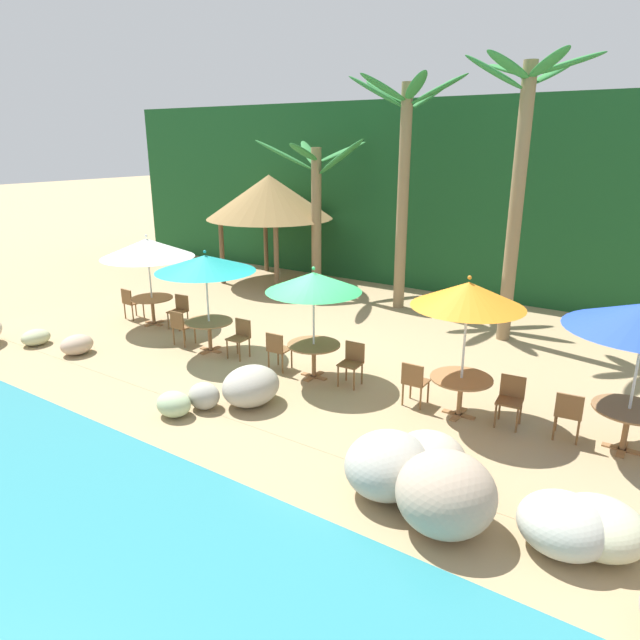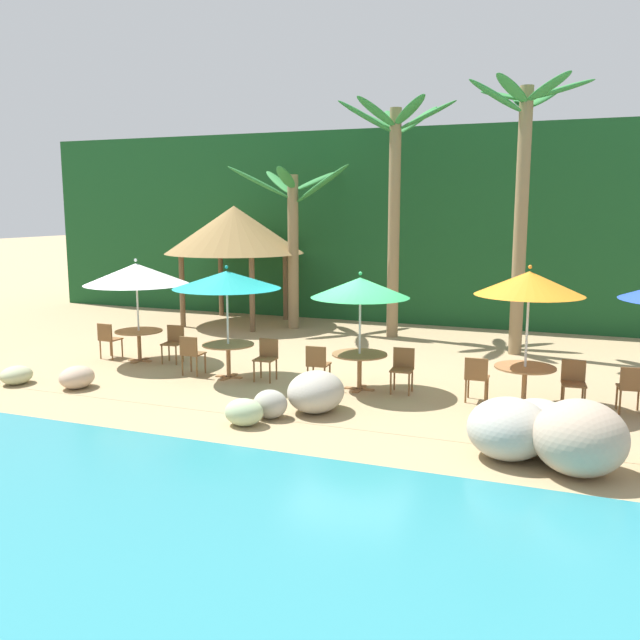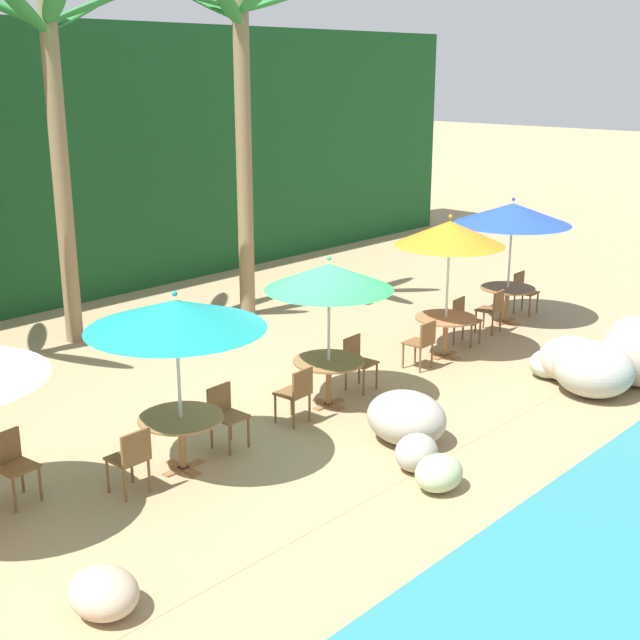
{
  "view_description": "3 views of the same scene",
  "coord_description": "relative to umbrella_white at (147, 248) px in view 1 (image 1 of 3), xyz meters",
  "views": [
    {
      "loc": [
        6.51,
        -9.26,
        4.74
      ],
      "look_at": [
        -0.03,
        0.45,
        1.03
      ],
      "focal_mm": 31.84,
      "sensor_mm": 36.0,
      "label": 1
    },
    {
      "loc": [
        4.34,
        -12.84,
        3.6
      ],
      "look_at": [
        -0.7,
        0.09,
        1.31
      ],
      "focal_mm": 38.35,
      "sensor_mm": 36.0,
      "label": 2
    },
    {
      "loc": [
        -8.82,
        -8.48,
        5.05
      ],
      "look_at": [
        0.35,
        0.05,
        1.31
      ],
      "focal_mm": 47.82,
      "sensor_mm": 36.0,
      "label": 3
    }
  ],
  "objects": [
    {
      "name": "ground_plane",
      "position": [
        5.39,
        -0.34,
        -2.08
      ],
      "size": [
        120.0,
        120.0,
        0.0
      ],
      "primitive_type": "plane",
      "color": "tan"
    },
    {
      "name": "terrace_deck",
      "position": [
        5.39,
        -0.34,
        -2.07
      ],
      "size": [
        18.0,
        5.2,
        0.01
      ],
      "color": "tan",
      "rests_on": "ground"
    },
    {
      "name": "foliage_backdrop",
      "position": [
        5.39,
        8.66,
        0.92
      ],
      "size": [
        28.0,
        2.4,
        6.0
      ],
      "color": "#194C23",
      "rests_on": "ground"
    },
    {
      "name": "rock_seawall",
      "position": [
        7.86,
        -3.27,
        -1.69
      ],
      "size": [
        16.5,
        3.14,
        1.04
      ],
      "color": "#AEAEA1",
      "rests_on": "ground"
    },
    {
      "name": "umbrella_white",
      "position": [
        0.0,
        0.0,
        0.0
      ],
      "size": [
        2.41,
        2.41,
        2.43
      ],
      "color": "silver",
      "rests_on": "ground"
    },
    {
      "name": "dining_table_white",
      "position": [
        0.0,
        0.0,
        -1.46
      ],
      "size": [
        1.1,
        1.1,
        0.74
      ],
      "color": "olive",
      "rests_on": "ground"
    },
    {
      "name": "chair_white_seaward",
      "position": [
        0.83,
        0.19,
        -1.56
      ],
      "size": [
        0.47,
        0.48,
        0.87
      ],
      "color": "brown",
      "rests_on": "ground"
    },
    {
      "name": "chair_white_inland",
      "position": [
        -0.85,
        -0.05,
        -1.56
      ],
      "size": [
        0.44,
        0.45,
        0.87
      ],
      "color": "brown",
      "rests_on": "ground"
    },
    {
      "name": "umbrella_teal",
      "position": [
        2.74,
        -0.64,
        0.03
      ],
      "size": [
        2.27,
        2.27,
        2.41
      ],
      "color": "silver",
      "rests_on": "ground"
    },
    {
      "name": "dining_table_teal",
      "position": [
        2.74,
        -0.64,
        -1.46
      ],
      "size": [
        1.1,
        1.1,
        0.74
      ],
      "color": "olive",
      "rests_on": "ground"
    },
    {
      "name": "chair_teal_seaward",
      "position": [
        3.58,
        -0.51,
        -1.56
      ],
      "size": [
        0.44,
        0.45,
        0.87
      ],
      "color": "brown",
      "rests_on": "ground"
    },
    {
      "name": "chair_teal_inland",
      "position": [
        1.89,
        -0.75,
        -1.56
      ],
      "size": [
        0.43,
        0.43,
        0.87
      ],
      "color": "brown",
      "rests_on": "ground"
    },
    {
      "name": "umbrella_green",
      "position": [
        5.65,
        -0.56,
        -0.02
      ],
      "size": [
        1.95,
        1.95,
        2.37
      ],
      "color": "silver",
      "rests_on": "ground"
    },
    {
      "name": "dining_table_green",
      "position": [
        5.65,
        -0.56,
        -1.46
      ],
      "size": [
        1.1,
        1.1,
        0.74
      ],
      "color": "olive",
      "rests_on": "ground"
    },
    {
      "name": "chair_green_seaward",
      "position": [
        6.49,
        -0.41,
        -1.56
      ],
      "size": [
        0.45,
        0.45,
        0.87
      ],
      "color": "brown",
      "rests_on": "ground"
    },
    {
      "name": "chair_green_inland",
      "position": [
        4.8,
        -0.7,
        -1.56
      ],
      "size": [
        0.45,
        0.45,
        0.87
      ],
      "color": "brown",
      "rests_on": "ground"
    },
    {
      "name": "umbrella_orange",
      "position": [
        8.8,
        -0.52,
        0.19
      ],
      "size": [
        1.94,
        1.94,
        2.59
      ],
      "color": "silver",
      "rests_on": "ground"
    },
    {
      "name": "dining_table_orange",
      "position": [
        8.8,
        -0.52,
        -1.46
      ],
      "size": [
        1.1,
        1.1,
        0.74
      ],
      "color": "olive",
      "rests_on": "ground"
    },
    {
      "name": "chair_orange_seaward",
      "position": [
        9.64,
        -0.35,
        -1.56
      ],
      "size": [
        0.46,
        0.47,
        0.87
      ],
      "color": "brown",
      "rests_on": "ground"
    },
    {
      "name": "chair_orange_inland",
      "position": [
        7.96,
        -0.64,
        -1.56
      ],
      "size": [
        0.43,
        0.44,
        0.87
      ],
      "color": "brown",
      "rests_on": "ground"
    },
    {
      "name": "dining_table_blue",
      "position": [
        11.43,
        -0.21,
        -1.46
      ],
      "size": [
        1.1,
        1.1,
        0.74
      ],
      "color": "olive",
      "rests_on": "ground"
    },
    {
      "name": "chair_blue_inland",
      "position": [
        10.59,
        -0.4,
        -1.56
      ],
      "size": [
        0.47,
        0.47,
        0.87
      ],
      "color": "brown",
      "rests_on": "ground"
    },
    {
      "name": "palm_tree_nearest",
      "position": [
        1.6,
        5.46,
        1.2
      ],
      "size": [
        3.59,
        3.86,
        4.84
      ],
      "color": "olive",
      "rests_on": "ground"
    },
    {
      "name": "palm_tree_second",
      "position": [
        4.72,
        5.2,
        2.33
      ],
      "size": [
        3.24,
        3.15,
        6.45
      ],
      "color": "olive",
      "rests_on": "ground"
    },
    {
      "name": "palm_tree_third",
      "position": [
        8.19,
        4.1,
        2.38
      ],
      "size": [
        2.87,
        2.93,
        6.58
      ],
      "color": "olive",
      "rests_on": "ground"
    },
    {
      "name": "palapa_hut",
      "position": [
        -0.46,
        5.66,
        0.84
      ],
      "size": [
        4.31,
        4.31,
        3.65
      ],
      "color": "brown",
      "rests_on": "ground"
    }
  ]
}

